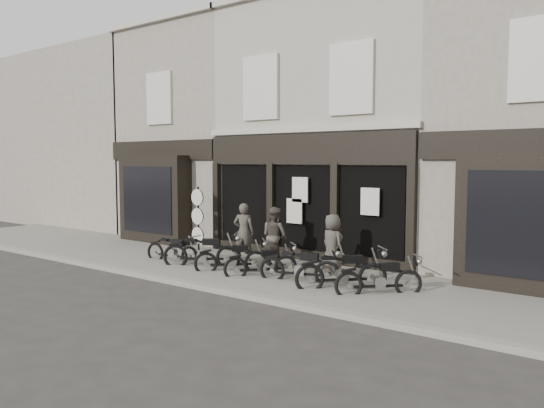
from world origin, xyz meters
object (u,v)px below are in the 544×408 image
Objects in this scene: motorcycle_5 at (343,275)px; man_centre at (275,236)px; motorcycle_2 at (232,261)px; motorcycle_4 at (300,269)px; motorcycle_1 at (203,255)px; advert_sign_post at (198,221)px; motorcycle_0 at (173,252)px; motorcycle_3 at (262,266)px; man_right at (332,244)px; motorcycle_6 at (380,282)px; man_left at (244,232)px.

motorcycle_5 is 1.05× the size of man_centre.
motorcycle_4 reaches higher than motorcycle_2.
motorcycle_1 is at bearing 135.02° from motorcycle_2.
motorcycle_2 is 0.71× the size of advert_sign_post.
motorcycle_3 reaches higher than motorcycle_0.
motorcycle_1 is at bearing 136.64° from motorcycle_5.
motorcycle_1 is 1.26× the size of man_right.
motorcycle_6 is at bearing -16.76° from motorcycle_4.
motorcycle_5 reaches higher than motorcycle_3.
man_left is at bearing -7.52° from advert_sign_post.
man_left reaches higher than motorcycle_0.
motorcycle_3 is 4.48m from advert_sign_post.
man_left is 1.19m from man_centre.
man_right is 5.49m from advert_sign_post.
man_left reaches higher than motorcycle_4.
man_right is (1.40, 1.25, 0.54)m from motorcycle_3.
motorcycle_1 reaches higher than motorcycle_3.
motorcycle_0 is at bearing 149.07° from motorcycle_1.
man_right reaches higher than motorcycle_5.
motorcycle_4 reaches higher than motorcycle_3.
advert_sign_post is (-5.23, 1.68, 0.69)m from motorcycle_4.
motorcycle_3 is at bearing 137.64° from motorcycle_5.
motorcycle_4 is 1.31m from man_right.
man_centre is (1.19, -0.03, -0.02)m from man_left.
advert_sign_post is at bearing 104.11° from motorcycle_0.
motorcycle_4 reaches higher than motorcycle_6.
motorcycle_2 is at bearing -32.09° from motorcycle_1.
motorcycle_4 is at bearing 103.18° from man_right.
motorcycle_5 reaches higher than motorcycle_0.
man_right is at bearing -6.67° from motorcycle_3.
motorcycle_3 is at bearing -32.61° from motorcycle_1.
motorcycle_2 is at bearing 50.91° from man_right.
motorcycle_5 is (4.52, 0.05, -0.00)m from motorcycle_1.
advert_sign_post is (-3.02, 1.73, 0.71)m from motorcycle_2.
motorcycle_3 is at bearing 123.83° from man_centre.
man_centre is at bearing 23.40° from man_right.
motorcycle_0 is at bearing 35.93° from man_centre.
man_centre is at bearing 154.95° from man_left.
motorcycle_4 is 5.54m from advert_sign_post.
motorcycle_4 reaches higher than motorcycle_0.
motorcycle_4 is at bearing -31.22° from motorcycle_1.
man_right is at bearing 155.54° from man_left.
motorcycle_3 is at bearing 137.40° from motorcycle_6.
motorcycle_1 is 3.79m from man_right.
motorcycle_1 is at bearing 47.40° from man_left.
man_centre is at bearing 63.59° from motorcycle_3.
motorcycle_6 is at bearing -9.61° from advert_sign_post.
motorcycle_1 reaches higher than motorcycle_5.
motorcycle_4 is at bearing 136.31° from motorcycle_6.
man_left reaches higher than motorcycle_3.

